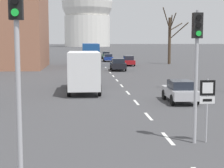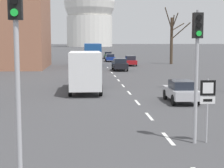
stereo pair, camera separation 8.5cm
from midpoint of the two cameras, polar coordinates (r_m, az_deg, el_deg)
lane_stripe_1 at (r=15.65m, az=8.70°, el=-8.21°), size 0.16×2.00×0.01m
lane_stripe_2 at (r=19.94m, az=5.82°, el=-4.93°), size 0.16×2.00×0.01m
lane_stripe_3 at (r=24.31m, az=3.98°, el=-2.81°), size 0.16×2.00×0.01m
lane_stripe_4 at (r=28.72m, az=2.71°, el=-1.33°), size 0.16×2.00×0.01m
lane_stripe_5 at (r=33.15m, az=1.78°, el=-0.25°), size 0.16×2.00×0.01m
lane_stripe_6 at (r=37.60m, az=1.07°, el=0.57°), size 0.16×2.00×0.01m
lane_stripe_7 at (r=42.06m, az=0.51°, el=1.22°), size 0.16×2.00×0.01m
lane_stripe_8 at (r=46.53m, az=0.05°, el=1.75°), size 0.16×2.00×0.01m
lane_stripe_9 at (r=51.00m, az=-0.32°, el=2.18°), size 0.16×2.00×0.01m
lane_stripe_10 at (r=55.48m, az=-0.63°, el=2.55°), size 0.16×2.00×0.01m
traffic_signal_centre_tall at (r=14.64m, az=13.00°, el=4.85°), size 0.36×0.34×5.14m
traffic_signal_near_left at (r=10.38m, az=-14.13°, el=5.80°), size 0.36×0.34×5.60m
route_sign_post at (r=15.00m, az=14.51°, el=-2.29°), size 0.60×0.08×2.52m
sedan_near_left at (r=24.62m, az=10.59°, el=-1.04°), size 1.72×3.80×1.43m
sedan_near_right at (r=37.46m, az=-3.89°, el=1.79°), size 1.76×3.91×1.62m
sedan_mid_centre at (r=81.95m, az=-0.59°, el=4.44°), size 1.77×3.97×1.58m
sedan_far_left at (r=49.63m, az=1.24°, el=3.02°), size 1.91×4.39×1.62m
sedan_far_right at (r=70.93m, az=-0.27°, el=4.05°), size 1.76×4.36×1.45m
sedan_distant_centre at (r=59.23m, az=2.85°, el=3.56°), size 1.74×4.34×1.58m
city_bus at (r=59.80m, az=-2.99°, el=4.80°), size 2.66×10.80×3.48m
delivery_truck at (r=29.05m, az=-4.02°, el=2.12°), size 2.44×7.20×3.14m
bare_tree_right_near at (r=64.07m, az=9.21°, el=7.03°), size 4.27×2.74×9.35m
capitol_dome at (r=244.23m, az=-3.43°, el=10.97°), size 32.43×32.43×45.81m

